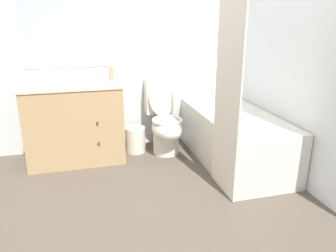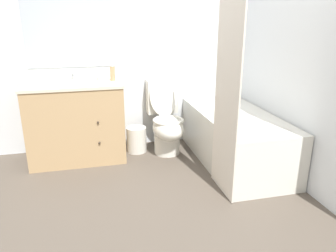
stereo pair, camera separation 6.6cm
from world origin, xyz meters
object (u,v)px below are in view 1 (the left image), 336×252
object	(u,v)px
tissue_box	(102,76)
soap_dispenser	(111,73)
hand_towel_folded	(33,84)
bathtub	(234,137)
sink_faucet	(71,76)
wastebasket	(135,140)
vanity_cabinet	(75,121)
toilet	(165,121)
bath_towel_folded	(244,124)

from	to	relation	value
tissue_box	soap_dispenser	xyz separation A→B (m)	(0.10, -0.09, 0.04)
hand_towel_folded	bathtub	bearing A→B (deg)	-10.07
soap_dispenser	hand_towel_folded	xyz separation A→B (m)	(-0.77, -0.15, -0.05)
bathtub	soap_dispenser	world-z (taller)	soap_dispenser
sink_faucet	hand_towel_folded	size ratio (longest dim) A/B	0.67
wastebasket	hand_towel_folded	world-z (taller)	hand_towel_folded
vanity_cabinet	sink_faucet	size ratio (longest dim) A/B	7.11
sink_faucet	hand_towel_folded	bearing A→B (deg)	-137.23
toilet	tissue_box	bearing A→B (deg)	167.38
vanity_cabinet	bathtub	world-z (taller)	vanity_cabinet
tissue_box	bath_towel_folded	xyz separation A→B (m)	(1.18, -1.07, -0.31)
bathtub	tissue_box	world-z (taller)	tissue_box
vanity_cabinet	bathtub	size ratio (longest dim) A/B	0.65
vanity_cabinet	wastebasket	xyz separation A→B (m)	(0.65, 0.04, -0.29)
tissue_box	bathtub	bearing A→B (deg)	-24.13
sink_faucet	bathtub	size ratio (longest dim) A/B	0.09
hand_towel_folded	sink_faucet	bearing A→B (deg)	42.77
bathtub	soap_dispenser	distance (m)	1.48
toilet	bathtub	size ratio (longest dim) A/B	0.56
sink_faucet	bath_towel_folded	xyz separation A→B (m)	(1.49, -1.16, -0.30)
soap_dispenser	sink_faucet	bearing A→B (deg)	156.62
vanity_cabinet	sink_faucet	distance (m)	0.49
toilet	wastebasket	xyz separation A→B (m)	(-0.34, 0.08, -0.22)
vanity_cabinet	tissue_box	xyz separation A→B (m)	(0.32, 0.10, 0.46)
sink_faucet	hand_towel_folded	xyz separation A→B (m)	(-0.36, -0.33, -0.00)
toilet	bath_towel_folded	size ratio (longest dim) A/B	3.11
hand_towel_folded	bath_towel_folded	size ratio (longest dim) A/B	0.76
toilet	tissue_box	distance (m)	0.87
toilet	soap_dispenser	bearing A→B (deg)	173.66
soap_dispenser	hand_towel_folded	distance (m)	0.79
hand_towel_folded	tissue_box	bearing A→B (deg)	19.38
sink_faucet	wastebasket	distance (m)	1.00
bathtub	soap_dispenser	size ratio (longest dim) A/B	8.66
sink_faucet	tissue_box	size ratio (longest dim) A/B	1.06
sink_faucet	hand_towel_folded	distance (m)	0.49
sink_faucet	toilet	xyz separation A→B (m)	(0.99, -0.24, -0.52)
vanity_cabinet	soap_dispenser	size ratio (longest dim) A/B	5.60
vanity_cabinet	tissue_box	bearing A→B (deg)	17.60
wastebasket	tissue_box	world-z (taller)	tissue_box
vanity_cabinet	sink_faucet	bearing A→B (deg)	90.00
sink_faucet	tissue_box	distance (m)	0.33
toilet	soap_dispenser	world-z (taller)	soap_dispenser
sink_faucet	bath_towel_folded	world-z (taller)	sink_faucet
tissue_box	soap_dispenser	bearing A→B (deg)	-41.27
tissue_box	hand_towel_folded	world-z (taller)	tissue_box
vanity_cabinet	hand_towel_folded	xyz separation A→B (m)	(-0.36, -0.14, 0.45)
tissue_box	bath_towel_folded	world-z (taller)	tissue_box
toilet	hand_towel_folded	size ratio (longest dim) A/B	4.08
toilet	hand_towel_folded	bearing A→B (deg)	-176.27
soap_dispenser	bath_towel_folded	size ratio (longest dim) A/B	0.65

